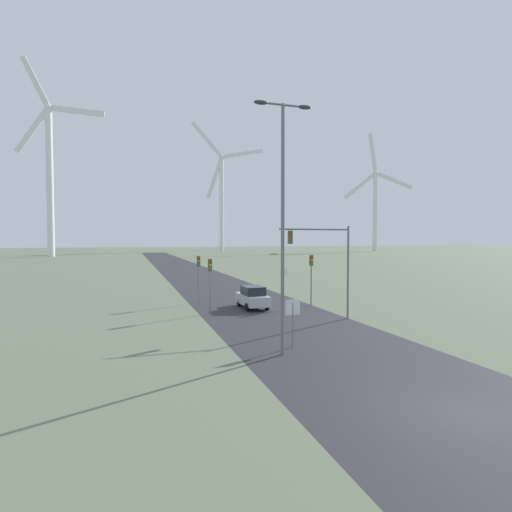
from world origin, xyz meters
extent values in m
plane|color=#667056|center=(0.00, 0.00, 0.00)|extent=(600.00, 600.00, 0.00)
cube|color=#2D2D33|center=(0.00, 48.00, 0.00)|extent=(10.00, 240.00, 0.01)
cylinder|color=slate|center=(-2.87, 7.77, 6.09)|extent=(0.18, 0.18, 12.18)
cylinder|color=slate|center=(-2.87, 7.77, 12.13)|extent=(2.25, 0.10, 0.10)
ellipsoid|color=#333338|center=(-3.99, 7.77, 12.13)|extent=(0.70, 0.32, 0.20)
ellipsoid|color=#333338|center=(-1.74, 7.77, 12.13)|extent=(0.70, 0.32, 0.20)
cylinder|color=slate|center=(-1.87, 8.84, 1.18)|extent=(0.07, 0.07, 2.37)
cube|color=white|center=(-1.87, 8.82, 2.14)|extent=(0.81, 0.01, 0.81)
cube|color=red|center=(-1.87, 8.84, 2.14)|extent=(0.76, 0.02, 0.76)
cylinder|color=slate|center=(4.76, 26.86, 1.30)|extent=(0.07, 0.07, 2.61)
cube|color=white|center=(4.76, 26.85, 2.38)|extent=(0.81, 0.01, 0.81)
cube|color=red|center=(4.76, 26.86, 2.38)|extent=(0.76, 0.02, 0.76)
cylinder|color=slate|center=(-4.15, 19.54, 2.10)|extent=(0.11, 0.11, 4.20)
cube|color=#4C511E|center=(-4.15, 19.54, 3.75)|extent=(0.28, 0.24, 0.90)
sphere|color=red|center=(-4.15, 19.41, 4.02)|extent=(0.16, 0.16, 0.16)
sphere|color=gold|center=(-4.15, 19.41, 3.75)|extent=(0.16, 0.16, 0.16)
sphere|color=green|center=(-4.15, 19.41, 3.48)|extent=(0.16, 0.16, 0.16)
cylinder|color=slate|center=(4.94, 20.89, 2.17)|extent=(0.11, 0.11, 4.34)
cube|color=#4C511E|center=(4.94, 20.89, 3.89)|extent=(0.28, 0.24, 0.90)
sphere|color=red|center=(4.94, 20.75, 4.16)|extent=(0.16, 0.16, 0.16)
sphere|color=gold|center=(4.94, 20.75, 3.89)|extent=(0.16, 0.16, 0.16)
sphere|color=green|center=(4.94, 20.75, 3.62)|extent=(0.16, 0.16, 0.16)
cylinder|color=slate|center=(-4.16, 24.81, 2.11)|extent=(0.11, 0.11, 4.22)
cube|color=#4C511E|center=(-4.16, 24.81, 3.77)|extent=(0.28, 0.24, 0.90)
sphere|color=red|center=(-4.16, 24.68, 4.04)|extent=(0.16, 0.16, 0.16)
sphere|color=gold|center=(-4.16, 24.68, 3.77)|extent=(0.16, 0.16, 0.16)
sphere|color=green|center=(-4.16, 24.68, 3.50)|extent=(0.16, 0.16, 0.16)
cylinder|color=slate|center=(4.89, 14.75, 3.31)|extent=(0.14, 0.14, 6.63)
cylinder|color=slate|center=(2.27, 14.75, 6.38)|extent=(5.25, 0.12, 0.12)
cube|color=#4C511E|center=(0.43, 14.75, 5.83)|extent=(0.28, 0.24, 0.90)
sphere|color=red|center=(0.43, 14.62, 6.10)|extent=(0.18, 0.18, 0.18)
cube|color=#B7BCC1|center=(-0.31, 21.06, 0.73)|extent=(1.93, 4.16, 0.80)
cube|color=#1E2328|center=(-0.31, 20.91, 1.48)|extent=(1.63, 2.15, 0.70)
cylinder|color=black|center=(-1.14, 22.33, 0.33)|extent=(0.22, 0.66, 0.66)
cylinder|color=black|center=(0.52, 22.33, 0.33)|extent=(0.22, 0.66, 0.66)
cylinder|color=black|center=(-1.14, 19.79, 0.33)|extent=(0.22, 0.66, 0.66)
cylinder|color=black|center=(0.52, 19.79, 0.33)|extent=(0.22, 0.66, 0.66)
cylinder|color=white|center=(-34.60, 135.76, 24.34)|extent=(2.20, 2.20, 48.68)
sphere|color=white|center=(-34.60, 135.76, 48.68)|extent=(2.60, 2.60, 2.60)
cube|color=white|center=(-38.46, 136.50, 56.98)|extent=(8.87, 2.18, 16.20)
cube|color=white|center=(-39.72, 136.75, 41.12)|extent=(11.08, 2.61, 15.07)
cube|color=white|center=(-25.61, 134.02, 47.94)|extent=(16.94, 3.74, 3.18)
cylinder|color=white|center=(34.56, 186.74, 23.51)|extent=(2.20, 2.20, 47.01)
sphere|color=white|center=(34.56, 186.74, 47.01)|extent=(2.60, 2.60, 2.60)
cube|color=white|center=(27.14, 187.11, 55.36)|extent=(15.34, 1.26, 16.93)
cube|color=white|center=(31.05, 186.91, 36.40)|extent=(8.35, 0.92, 20.55)
cube|color=white|center=(45.49, 186.19, 49.27)|extent=(20.98, 1.55, 6.02)
cylinder|color=white|center=(106.00, 160.08, 19.24)|extent=(2.20, 2.20, 38.47)
sphere|color=white|center=(106.00, 160.08, 38.47)|extent=(2.60, 2.60, 2.60)
cube|color=white|center=(115.17, 157.71, 34.84)|extent=(17.92, 5.08, 8.48)
cube|color=white|center=(104.46, 160.48, 48.49)|extent=(4.73, 1.68, 19.04)
cube|color=white|center=(98.37, 162.06, 32.08)|extent=(15.51, 4.46, 13.36)
camera|label=1|loc=(-9.98, -10.32, 5.66)|focal=28.00mm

